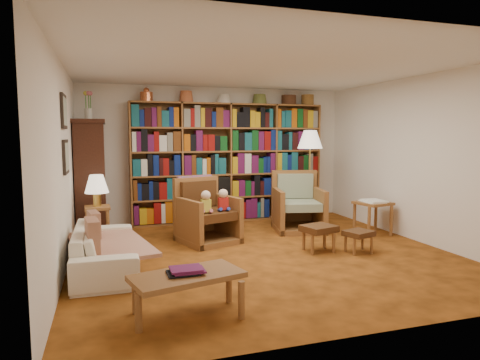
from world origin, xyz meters
name	(u,v)px	position (x,y,z in m)	size (l,w,h in m)	color
floor	(263,253)	(0.00, 0.00, 0.00)	(5.00, 5.00, 0.00)	#A55619
ceiling	(264,67)	(0.00, 0.00, 2.50)	(5.00, 5.00, 0.00)	white
wall_back	(217,154)	(0.00, 2.50, 1.25)	(5.00, 5.00, 0.00)	white
wall_front	(375,182)	(0.00, -2.50, 1.25)	(5.00, 5.00, 0.00)	white
wall_left	(62,167)	(-2.50, 0.00, 1.25)	(5.00, 5.00, 0.00)	white
wall_right	(418,159)	(2.50, 0.00, 1.25)	(5.00, 5.00, 0.00)	white
bookshelf	(229,159)	(0.20, 2.33, 1.17)	(3.60, 0.30, 2.42)	brown
curio_cabinet	(91,176)	(-2.25, 2.00, 0.95)	(0.50, 0.95, 2.40)	#3D1E10
framed_pictures	(65,134)	(-2.48, 0.30, 1.62)	(0.03, 0.52, 0.97)	black
sofa	(105,248)	(-2.05, -0.08, 0.26)	(0.70, 1.79, 0.52)	white
sofa_throw	(110,245)	(-2.00, -0.08, 0.30)	(0.82, 1.54, 0.04)	beige
cushion_left	(94,227)	(-2.18, 0.27, 0.45)	(0.12, 0.37, 0.37)	maroon
cushion_right	(93,240)	(-2.18, -0.43, 0.45)	(0.13, 0.40, 0.40)	maroon
side_table_lamp	(98,218)	(-2.15, 1.17, 0.41)	(0.37, 0.37, 0.58)	brown
table_lamp	(97,185)	(-2.15, 1.17, 0.89)	(0.34, 0.34, 0.46)	gold
armchair_leather	(206,215)	(-0.57, 0.94, 0.40)	(1.01, 1.02, 0.98)	brown
armchair_sage	(296,207)	(1.08, 1.25, 0.38)	(0.97, 0.99, 1.00)	brown
wheelchair	(222,206)	(-0.13, 1.67, 0.40)	(0.55, 0.70, 0.88)	black
floor_lamp	(310,143)	(1.53, 1.66, 1.47)	(0.45, 0.45, 1.70)	gold
side_table_papers	(373,207)	(2.12, 0.55, 0.44)	(0.59, 0.59, 0.56)	brown
footstool_a	(319,230)	(0.78, -0.14, 0.30)	(0.52, 0.47, 0.37)	#4C2814
footstool_b	(359,235)	(1.27, -0.36, 0.25)	(0.44, 0.41, 0.31)	#4C2814
coffee_table	(187,279)	(-1.35, -1.70, 0.34)	(1.06, 0.71, 0.44)	brown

